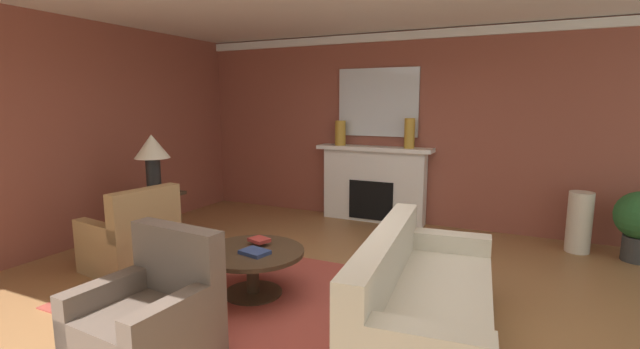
# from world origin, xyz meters

# --- Properties ---
(ground_plane) EXTENTS (9.32, 9.32, 0.00)m
(ground_plane) POSITION_xyz_m (0.00, 0.00, 0.00)
(ground_plane) COLOR olive
(wall_fireplace) EXTENTS (7.77, 0.12, 2.89)m
(wall_fireplace) POSITION_xyz_m (0.00, 3.07, 1.44)
(wall_fireplace) COLOR brown
(wall_fireplace) RESTS_ON ground_plane
(wall_window) EXTENTS (0.12, 6.61, 2.89)m
(wall_window) POSITION_xyz_m (-3.64, 0.30, 1.44)
(wall_window) COLOR brown
(wall_window) RESTS_ON ground_plane
(crown_moulding) EXTENTS (7.77, 0.08, 0.12)m
(crown_moulding) POSITION_xyz_m (0.00, 2.99, 2.81)
(crown_moulding) COLOR white
(area_rug) EXTENTS (3.21, 2.21, 0.01)m
(area_rug) POSITION_xyz_m (-0.72, -0.24, 0.01)
(area_rug) COLOR #993D33
(area_rug) RESTS_ON ground_plane
(fireplace) EXTENTS (1.80, 0.35, 1.18)m
(fireplace) POSITION_xyz_m (-0.55, 2.85, 0.56)
(fireplace) COLOR white
(fireplace) RESTS_ON ground_plane
(mantel_mirror) EXTENTS (1.27, 0.04, 1.04)m
(mantel_mirror) POSITION_xyz_m (-0.55, 2.98, 1.84)
(mantel_mirror) COLOR silver
(sofa) EXTENTS (1.10, 2.18, 0.85)m
(sofa) POSITION_xyz_m (0.95, -0.39, 0.30)
(sofa) COLOR beige
(sofa) RESTS_ON ground_plane
(armchair_near_window) EXTENTS (0.90, 0.90, 0.95)m
(armchair_near_window) POSITION_xyz_m (-2.30, -0.28, 0.31)
(armchair_near_window) COLOR #9E7A4C
(armchair_near_window) RESTS_ON ground_plane
(armchair_facing_fireplace) EXTENTS (0.86, 0.86, 0.95)m
(armchair_facing_fireplace) POSITION_xyz_m (-0.72, -1.52, 0.31)
(armchair_facing_fireplace) COLOR brown
(armchair_facing_fireplace) RESTS_ON ground_plane
(coffee_table) EXTENTS (1.00, 1.00, 0.45)m
(coffee_table) POSITION_xyz_m (-0.72, -0.24, 0.34)
(coffee_table) COLOR #3D2D1E
(coffee_table) RESTS_ON ground_plane
(side_table) EXTENTS (0.56, 0.56, 0.70)m
(side_table) POSITION_xyz_m (-2.69, 0.47, 0.40)
(side_table) COLOR #3D2D1E
(side_table) RESTS_ON ground_plane
(table_lamp) EXTENTS (0.44, 0.44, 0.75)m
(table_lamp) POSITION_xyz_m (-2.69, 0.47, 1.22)
(table_lamp) COLOR black
(table_lamp) RESTS_ON side_table
(vase_mantel_right) EXTENTS (0.15, 0.15, 0.44)m
(vase_mantel_right) POSITION_xyz_m (-0.00, 2.81, 1.40)
(vase_mantel_right) COLOR #B7892D
(vase_mantel_right) RESTS_ON fireplace
(vase_mantel_left) EXTENTS (0.17, 0.17, 0.39)m
(vase_mantel_left) POSITION_xyz_m (-1.10, 2.81, 1.37)
(vase_mantel_left) COLOR #B7892D
(vase_mantel_left) RESTS_ON fireplace
(vase_tall_corner) EXTENTS (0.29, 0.29, 0.76)m
(vase_tall_corner) POSITION_xyz_m (2.23, 2.56, 0.38)
(vase_tall_corner) COLOR beige
(vase_tall_corner) RESTS_ON ground_plane
(book_red_cover) EXTENTS (0.29, 0.24, 0.04)m
(book_red_cover) POSITION_xyz_m (-0.64, -0.32, 0.47)
(book_red_cover) COLOR navy
(book_red_cover) RESTS_ON coffee_table
(book_art_folio) EXTENTS (0.23, 0.20, 0.03)m
(book_art_folio) POSITION_xyz_m (-0.74, -0.09, 0.50)
(book_art_folio) COLOR maroon
(book_art_folio) RESTS_ON coffee_table
(potted_plant) EXTENTS (0.56, 0.56, 0.83)m
(potted_plant) POSITION_xyz_m (2.83, 2.47, 0.49)
(potted_plant) COLOR #333333
(potted_plant) RESTS_ON ground_plane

